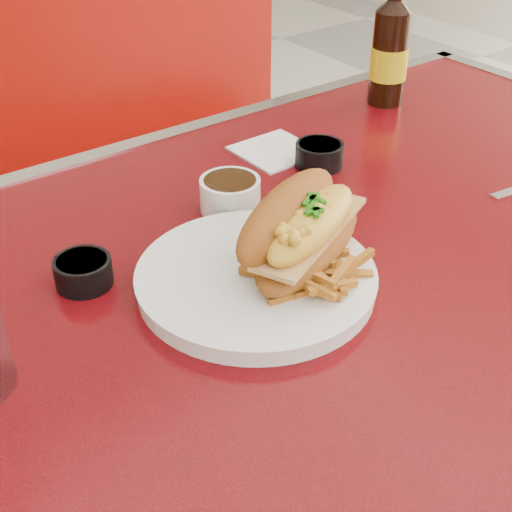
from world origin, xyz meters
TOP-DOWN VIEW (x-y plane):
  - diner_table at (0.00, 0.00)m, footprint 1.23×0.83m
  - booth_bench_far at (0.00, 0.81)m, footprint 1.20×0.51m
  - dinner_plate at (-0.17, -0.00)m, footprint 0.34×0.34m
  - mac_hoagie at (-0.11, -0.01)m, footprint 0.23×0.17m
  - fries_pile at (-0.13, -0.04)m, footprint 0.13×0.12m
  - fork at (-0.11, -0.00)m, footprint 0.04×0.14m
  - gravy_ramekin at (-0.09, 0.15)m, footprint 0.08×0.08m
  - sauce_cup_left at (-0.31, 0.11)m, footprint 0.07×0.07m
  - sauce_cup_right at (0.08, 0.18)m, footprint 0.09×0.09m
  - beer_bottle at (0.32, 0.29)m, footprint 0.06×0.06m
  - paper_napkin at (0.06, 0.25)m, footprint 0.11×0.11m

SIDE VIEW (x-z plane):
  - booth_bench_far at x=0.00m, z-range -0.16..0.74m
  - diner_table at x=0.00m, z-range 0.22..0.99m
  - paper_napkin at x=0.06m, z-range 0.77..0.77m
  - dinner_plate at x=-0.17m, z-range 0.77..0.79m
  - sauce_cup_left at x=-0.31m, z-range 0.77..0.80m
  - fork at x=-0.11m, z-range 0.79..0.79m
  - sauce_cup_right at x=0.08m, z-range 0.77..0.81m
  - gravy_ramekin at x=-0.09m, z-range 0.77..0.81m
  - fries_pile at x=-0.13m, z-range 0.79..0.82m
  - mac_hoagie at x=-0.11m, z-range 0.78..0.87m
  - beer_bottle at x=0.32m, z-range 0.74..0.98m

